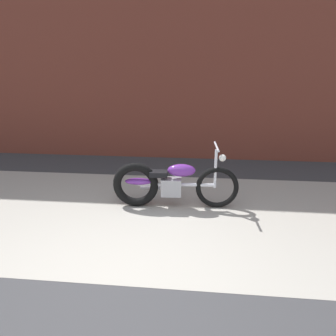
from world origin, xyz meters
TOP-DOWN VIEW (x-y plane):
  - ground_plane at (0.00, 0.00)m, footprint 80.00×80.00m
  - sidewalk_slab at (0.00, 1.75)m, footprint 36.00×3.50m
  - brick_building_wall at (0.00, 5.20)m, footprint 36.00×0.50m
  - motorcycle_purple at (0.28, 2.03)m, footprint 2.01×0.58m

SIDE VIEW (x-z plane):
  - ground_plane at x=0.00m, z-range 0.00..0.00m
  - sidewalk_slab at x=0.00m, z-range 0.00..0.01m
  - motorcycle_purple at x=0.28m, z-range -0.12..0.91m
  - brick_building_wall at x=0.00m, z-range 0.00..6.47m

